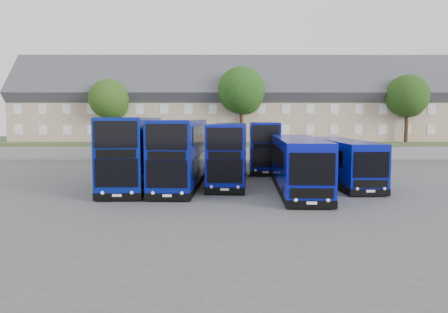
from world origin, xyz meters
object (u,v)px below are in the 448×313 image
at_px(coach_east_a, 297,165).
at_px(tree_west, 110,100).
at_px(dd_front_left, 134,153).
at_px(tree_far, 430,98).
at_px(dd_front_mid, 181,154).
at_px(tree_mid, 243,92).
at_px(tree_east, 408,98).

relative_size(coach_east_a, tree_west, 1.72).
xyz_separation_m(dd_front_left, tree_far, (34.82, 28.72, 5.31)).
xyz_separation_m(dd_front_mid, tree_west, (-10.62, 22.01, 4.72)).
distance_m(tree_west, tree_far, 42.58).
bearing_deg(tree_far, dd_front_left, -140.49).
height_order(dd_front_left, tree_mid, tree_mid).
distance_m(coach_east_a, tree_mid, 25.15).
xyz_separation_m(coach_east_a, tree_east, (17.33, 23.69, 5.64)).
bearing_deg(tree_mid, tree_far, 14.04).
bearing_deg(coach_east_a, tree_west, 131.11).
relative_size(dd_front_left, tree_far, 1.44).
bearing_deg(tree_east, dd_front_left, -143.01).
bearing_deg(coach_east_a, tree_mid, 99.17).
bearing_deg(dd_front_mid, tree_west, 118.25).
xyz_separation_m(dd_front_left, coach_east_a, (11.49, -1.98, -0.67)).
bearing_deg(dd_front_left, tree_far, 37.31).
height_order(tree_west, tree_mid, tree_mid).
height_order(dd_front_mid, tree_east, tree_east).
relative_size(coach_east_a, tree_far, 1.52).
xyz_separation_m(coach_east_a, tree_far, (23.33, 30.69, 5.98)).
relative_size(tree_mid, tree_far, 1.06).
xyz_separation_m(dd_front_left, dd_front_mid, (3.44, -0.30, -0.08)).
distance_m(tree_mid, tree_east, 20.02).
distance_m(dd_front_left, dd_front_mid, 3.46).
bearing_deg(tree_west, dd_front_left, -71.71).
height_order(dd_front_left, tree_east, tree_east).
distance_m(tree_mid, tree_far, 26.80).
bearing_deg(dd_front_left, dd_front_mid, -7.16).
bearing_deg(dd_front_mid, dd_front_left, 177.55).
bearing_deg(tree_far, coach_east_a, -127.24).
relative_size(dd_front_mid, tree_far, 1.39).
distance_m(coach_east_a, tree_west, 30.63).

